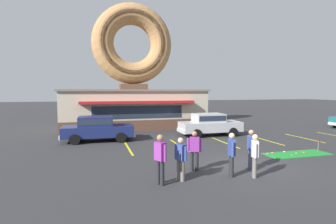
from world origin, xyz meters
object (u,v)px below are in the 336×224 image
object	(u,v)px
pedestrian_leather_jacket_man	(160,157)
car_silver	(210,124)
pedestrian_clipboard_woman	(255,154)
car_navy	(97,128)
trash_bin	(207,122)
golf_ball	(292,155)
pedestrian_hooded_kid	(231,152)
pedestrian_crossing_woman	(194,149)
putting_flag_pin	(319,144)
pedestrian_beanie_man	(251,148)
pedestrian_blue_sweater_man	(181,157)

from	to	relation	value
pedestrian_leather_jacket_man	car_silver	bearing A→B (deg)	56.23
pedestrian_clipboard_woman	car_silver	bearing A→B (deg)	75.51
car_navy	trash_bin	world-z (taller)	car_navy
golf_ball	pedestrian_hooded_kid	size ratio (longest dim) A/B	0.03
pedestrian_clipboard_woman	pedestrian_crossing_woman	xyz separation A→B (m)	(-1.86, 1.36, -0.00)
pedestrian_crossing_woman	pedestrian_hooded_kid	bearing A→B (deg)	-43.91
putting_flag_pin	car_navy	size ratio (longest dim) A/B	0.12
putting_flag_pin	pedestrian_hooded_kid	xyz separation A→B (m)	(-6.47, -2.33, 0.48)
putting_flag_pin	pedestrian_leather_jacket_man	bearing A→B (deg)	-165.01
putting_flag_pin	car_silver	world-z (taller)	car_silver
pedestrian_beanie_man	pedestrian_crossing_woman	distance (m)	2.35
putting_flag_pin	trash_bin	bearing A→B (deg)	101.21
golf_ball	car_silver	xyz separation A→B (m)	(-1.32, 6.72, 0.82)
putting_flag_pin	pedestrian_hooded_kid	size ratio (longest dim) A/B	0.33
trash_bin	pedestrian_crossing_woman	bearing A→B (deg)	-116.57
car_silver	pedestrian_clipboard_woman	size ratio (longest dim) A/B	2.84
car_silver	pedestrian_clipboard_woman	bearing A→B (deg)	-104.49
pedestrian_clipboard_woman	trash_bin	xyz separation A→B (m)	(3.73, 12.54, -0.39)
putting_flag_pin	trash_bin	size ratio (longest dim) A/B	0.56
pedestrian_leather_jacket_man	pedestrian_beanie_man	size ratio (longest dim) A/B	1.07
car_navy	pedestrian_crossing_woman	world-z (taller)	pedestrian_crossing_woman
putting_flag_pin	car_silver	size ratio (longest dim) A/B	0.12
pedestrian_leather_jacket_man	putting_flag_pin	bearing A→B (deg)	14.99
putting_flag_pin	trash_bin	world-z (taller)	trash_bin
golf_ball	pedestrian_beanie_man	world-z (taller)	pedestrian_beanie_man
trash_bin	pedestrian_beanie_man	bearing A→B (deg)	-105.78
car_navy	car_silver	distance (m)	7.86
pedestrian_clipboard_woman	pedestrian_crossing_woman	size ratio (longest dim) A/B	1.00
trash_bin	pedestrian_leather_jacket_man	bearing A→B (deg)	-120.56
putting_flag_pin	car_silver	xyz separation A→B (m)	(-3.37, 6.33, 0.43)
golf_ball	pedestrian_beanie_man	bearing A→B (deg)	-157.37
pedestrian_hooded_kid	trash_bin	world-z (taller)	pedestrian_hooded_kid
putting_flag_pin	car_navy	world-z (taller)	car_navy
golf_ball	pedestrian_crossing_woman	xyz separation A→B (m)	(-5.50, -0.91, 0.84)
golf_ball	trash_bin	distance (m)	10.28
car_silver	pedestrian_blue_sweater_man	xyz separation A→B (m)	(-5.09, -8.60, -0.01)
car_silver	pedestrian_crossing_woman	distance (m)	8.70
putting_flag_pin	pedestrian_leather_jacket_man	size ratio (longest dim) A/B	0.32
golf_ball	pedestrian_leather_jacket_man	distance (m)	7.57
pedestrian_clipboard_woman	golf_ball	bearing A→B (deg)	31.93
pedestrian_beanie_man	trash_bin	xyz separation A→B (m)	(3.28, 11.60, -0.40)
pedestrian_leather_jacket_man	trash_bin	distance (m)	14.37
car_navy	car_silver	size ratio (longest dim) A/B	1.00
golf_ball	pedestrian_beanie_man	size ratio (longest dim) A/B	0.03
pedestrian_clipboard_woman	pedestrian_beanie_man	xyz separation A→B (m)	(0.45, 0.94, 0.01)
pedestrian_blue_sweater_man	car_silver	bearing A→B (deg)	59.38
car_navy	pedestrian_blue_sweater_man	bearing A→B (deg)	-72.07
pedestrian_clipboard_woman	pedestrian_beanie_man	world-z (taller)	pedestrian_beanie_man
pedestrian_hooded_kid	pedestrian_beanie_man	size ratio (longest dim) A/B	1.02
pedestrian_blue_sweater_man	trash_bin	size ratio (longest dim) A/B	1.60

